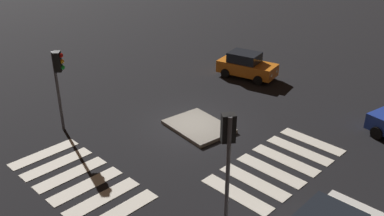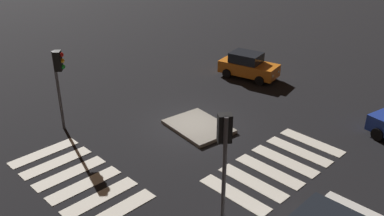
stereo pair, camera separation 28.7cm
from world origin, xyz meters
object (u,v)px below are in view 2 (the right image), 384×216
traffic_island (198,127)px  traffic_light_south (59,71)px  traffic_light_east (224,146)px  car_orange (248,66)px

traffic_island → traffic_light_south: 7.37m
traffic_island → traffic_light_east: bearing=-39.3°
traffic_island → car_orange: car_orange is taller
traffic_island → traffic_light_east: traffic_light_east is taller
car_orange → traffic_light_east: bearing=-67.4°
car_orange → traffic_light_east: (8.41, -12.02, 2.57)m
traffic_light_south → traffic_island: bearing=-2.7°
car_orange → traffic_light_south: 12.49m
traffic_island → traffic_light_south: traffic_light_south is taller
car_orange → traffic_island: bearing=-82.4°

